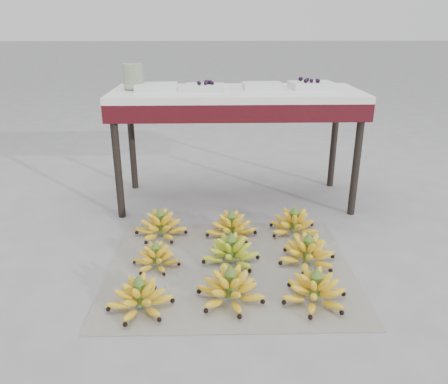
{
  "coord_description": "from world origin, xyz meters",
  "views": [
    {
      "loc": [
        -0.08,
        -1.94,
        1.19
      ],
      "look_at": [
        -0.01,
        0.36,
        0.29
      ],
      "focal_mm": 35.0,
      "sensor_mm": 36.0,
      "label": 1
    }
  ],
  "objects_px": {
    "tray_right": "(262,86)",
    "glass_jar": "(133,77)",
    "bunch_mid_right": "(307,253)",
    "vendor_table": "(236,103)",
    "bunch_front_center": "(230,289)",
    "tray_far_left": "(156,87)",
    "tray_left": "(205,87)",
    "bunch_back_right": "(294,224)",
    "newspaper_mat": "(230,267)",
    "bunch_back_left": "(161,226)",
    "bunch_mid_left": "(156,258)",
    "bunch_back_center": "(231,228)",
    "bunch_front_left": "(140,297)",
    "bunch_mid_center": "(231,253)",
    "bunch_front_right": "(315,290)",
    "tray_far_right": "(311,85)"
  },
  "relations": [
    {
      "from": "bunch_mid_center",
      "to": "bunch_back_center",
      "type": "height_order",
      "value": "bunch_mid_center"
    },
    {
      "from": "newspaper_mat",
      "to": "tray_right",
      "type": "bearing_deg",
      "value": 75.15
    },
    {
      "from": "bunch_front_left",
      "to": "tray_left",
      "type": "bearing_deg",
      "value": 80.44
    },
    {
      "from": "tray_left",
      "to": "tray_right",
      "type": "relative_size",
      "value": 0.98
    },
    {
      "from": "bunch_front_left",
      "to": "tray_far_right",
      "type": "bearing_deg",
      "value": 55.95
    },
    {
      "from": "bunch_mid_left",
      "to": "tray_far_left",
      "type": "height_order",
      "value": "tray_far_left"
    },
    {
      "from": "bunch_front_center",
      "to": "bunch_mid_right",
      "type": "height_order",
      "value": "bunch_front_center"
    },
    {
      "from": "tray_right",
      "to": "glass_jar",
      "type": "height_order",
      "value": "glass_jar"
    },
    {
      "from": "bunch_front_right",
      "to": "tray_right",
      "type": "relative_size",
      "value": 1.29
    },
    {
      "from": "tray_far_left",
      "to": "tray_right",
      "type": "distance_m",
      "value": 0.69
    },
    {
      "from": "bunch_back_center",
      "to": "glass_jar",
      "type": "bearing_deg",
      "value": 142.33
    },
    {
      "from": "bunch_front_left",
      "to": "bunch_back_right",
      "type": "relative_size",
      "value": 0.79
    },
    {
      "from": "bunch_mid_left",
      "to": "bunch_back_left",
      "type": "height_order",
      "value": "bunch_back_left"
    },
    {
      "from": "bunch_front_left",
      "to": "bunch_back_center",
      "type": "distance_m",
      "value": 0.8
    },
    {
      "from": "vendor_table",
      "to": "newspaper_mat",
      "type": "bearing_deg",
      "value": -94.83
    },
    {
      "from": "bunch_front_left",
      "to": "bunch_mid_center",
      "type": "height_order",
      "value": "bunch_mid_center"
    },
    {
      "from": "bunch_back_left",
      "to": "bunch_back_right",
      "type": "height_order",
      "value": "same"
    },
    {
      "from": "bunch_back_right",
      "to": "glass_jar",
      "type": "xyz_separation_m",
      "value": [
        -0.99,
        0.58,
        0.79
      ]
    },
    {
      "from": "newspaper_mat",
      "to": "tray_far_right",
      "type": "bearing_deg",
      "value": 58.86
    },
    {
      "from": "bunch_mid_left",
      "to": "bunch_mid_right",
      "type": "xyz_separation_m",
      "value": [
        0.79,
        0.01,
        0.01
      ]
    },
    {
      "from": "bunch_front_left",
      "to": "bunch_back_right",
      "type": "xyz_separation_m",
      "value": [
        0.81,
        0.72,
        0.0
      ]
    },
    {
      "from": "bunch_mid_left",
      "to": "bunch_back_right",
      "type": "bearing_deg",
      "value": 40.54
    },
    {
      "from": "bunch_mid_right",
      "to": "tray_far_left",
      "type": "relative_size",
      "value": 1.27
    },
    {
      "from": "bunch_front_right",
      "to": "bunch_mid_center",
      "type": "xyz_separation_m",
      "value": [
        -0.36,
        0.35,
        -0.0
      ]
    },
    {
      "from": "bunch_front_left",
      "to": "bunch_front_center",
      "type": "distance_m",
      "value": 0.4
    },
    {
      "from": "glass_jar",
      "to": "tray_left",
      "type": "bearing_deg",
      "value": -5.52
    },
    {
      "from": "bunch_front_center",
      "to": "vendor_table",
      "type": "relative_size",
      "value": 0.25
    },
    {
      "from": "newspaper_mat",
      "to": "bunch_back_left",
      "type": "bearing_deg",
      "value": 136.78
    },
    {
      "from": "bunch_front_center",
      "to": "tray_far_left",
      "type": "xyz_separation_m",
      "value": [
        -0.43,
        1.22,
        0.73
      ]
    },
    {
      "from": "bunch_mid_left",
      "to": "bunch_back_center",
      "type": "distance_m",
      "value": 0.51
    },
    {
      "from": "bunch_mid_right",
      "to": "vendor_table",
      "type": "xyz_separation_m",
      "value": [
        -0.33,
        0.91,
        0.62
      ]
    },
    {
      "from": "tray_far_right",
      "to": "glass_jar",
      "type": "bearing_deg",
      "value": -179.72
    },
    {
      "from": "bunch_front_left",
      "to": "tray_right",
      "type": "height_order",
      "value": "tray_right"
    },
    {
      "from": "bunch_front_center",
      "to": "vendor_table",
      "type": "distance_m",
      "value": 1.38
    },
    {
      "from": "bunch_back_right",
      "to": "tray_right",
      "type": "xyz_separation_m",
      "value": [
        -0.15,
        0.58,
        0.73
      ]
    },
    {
      "from": "tray_left",
      "to": "bunch_back_center",
      "type": "bearing_deg",
      "value": -75.22
    },
    {
      "from": "bunch_mid_left",
      "to": "bunch_back_center",
      "type": "bearing_deg",
      "value": 54.2
    },
    {
      "from": "bunch_back_right",
      "to": "tray_left",
      "type": "bearing_deg",
      "value": 114.35
    },
    {
      "from": "bunch_back_left",
      "to": "bunch_back_center",
      "type": "height_order",
      "value": "bunch_back_left"
    },
    {
      "from": "bunch_front_left",
      "to": "tray_right",
      "type": "distance_m",
      "value": 1.63
    },
    {
      "from": "tray_right",
      "to": "tray_far_right",
      "type": "relative_size",
      "value": 0.88
    },
    {
      "from": "bunch_front_left",
      "to": "bunch_back_left",
      "type": "relative_size",
      "value": 0.8
    },
    {
      "from": "vendor_table",
      "to": "tray_right",
      "type": "relative_size",
      "value": 6.22
    },
    {
      "from": "bunch_front_left",
      "to": "bunch_back_left",
      "type": "height_order",
      "value": "bunch_back_left"
    },
    {
      "from": "bunch_mid_center",
      "to": "bunch_back_right",
      "type": "bearing_deg",
      "value": 36.26
    },
    {
      "from": "newspaper_mat",
      "to": "glass_jar",
      "type": "distance_m",
      "value": 1.41
    },
    {
      "from": "bunch_mid_left",
      "to": "bunch_mid_center",
      "type": "bearing_deg",
      "value": 18.81
    },
    {
      "from": "bunch_front_right",
      "to": "glass_jar",
      "type": "relative_size",
      "value": 2.05
    },
    {
      "from": "bunch_mid_right",
      "to": "tray_left",
      "type": "xyz_separation_m",
      "value": [
        -0.53,
        0.88,
        0.73
      ]
    },
    {
      "from": "bunch_front_left",
      "to": "bunch_front_right",
      "type": "height_order",
      "value": "bunch_front_right"
    }
  ]
}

